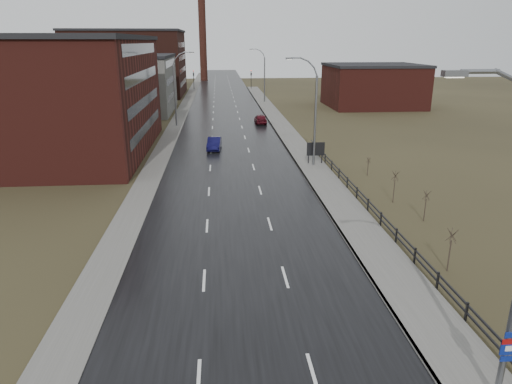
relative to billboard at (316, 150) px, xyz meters
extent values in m
cube|color=black|center=(-9.10, 23.40, -1.66)|extent=(14.00, 300.00, 0.06)
cube|color=#595651|center=(-0.50, -1.60, -1.60)|extent=(3.20, 180.00, 0.18)
cube|color=slate|center=(-2.02, -1.60, -1.60)|extent=(0.16, 180.00, 0.18)
cube|color=#595651|center=(-17.30, 23.40, -1.63)|extent=(2.40, 260.00, 0.12)
cube|color=#471914|center=(-30.10, 8.40, 4.81)|extent=(22.00, 28.00, 13.00)
cube|color=black|center=(-30.10, 8.40, 11.56)|extent=(22.44, 28.56, 0.50)
cube|color=black|center=(-19.12, 8.40, 1.31)|extent=(0.06, 22.40, 1.20)
cube|color=black|center=(-19.12, 8.40, 4.31)|extent=(0.06, 22.40, 1.20)
cube|color=black|center=(-19.12, 8.40, 7.31)|extent=(0.06, 22.40, 1.20)
cube|color=black|center=(-19.12, 8.40, 10.31)|extent=(0.06, 22.40, 1.20)
cube|color=slate|center=(-27.10, 41.40, 3.31)|extent=(16.00, 20.00, 10.00)
cube|color=black|center=(-27.10, 41.40, 8.56)|extent=(16.32, 20.40, 0.50)
cube|color=black|center=(-19.12, 41.40, 1.31)|extent=(0.06, 16.00, 1.20)
cube|color=black|center=(-19.12, 41.40, 4.31)|extent=(0.06, 16.00, 1.20)
cube|color=black|center=(-19.12, 41.40, 7.31)|extent=(0.06, 16.00, 1.20)
cube|color=#331611|center=(-32.10, 71.40, 5.81)|extent=(26.00, 24.00, 15.00)
cube|color=black|center=(-32.10, 71.40, 13.56)|extent=(26.52, 24.48, 0.50)
cube|color=black|center=(-19.12, 71.40, 1.31)|extent=(0.06, 19.20, 1.20)
cube|color=black|center=(-19.12, 71.40, 4.31)|extent=(0.06, 19.20, 1.20)
cube|color=black|center=(-19.12, 71.40, 7.31)|extent=(0.06, 19.20, 1.20)
cube|color=black|center=(-19.12, 71.40, 10.31)|extent=(0.06, 19.20, 1.20)
cube|color=#471914|center=(21.20, 45.40, 2.31)|extent=(18.00, 16.00, 8.00)
cube|color=black|center=(21.20, 45.40, 6.56)|extent=(18.36, 16.32, 0.50)
cylinder|color=#331611|center=(-15.10, 113.40, 13.31)|extent=(2.40, 2.40, 30.00)
cylinder|color=slate|center=(-1.85, -34.60, 10.14)|extent=(1.12, 0.14, 0.57)
cylinder|color=slate|center=(-2.81, -34.60, 10.33)|extent=(1.15, 0.14, 0.14)
cube|color=slate|center=(-3.56, -34.60, 10.28)|extent=(0.70, 0.28, 0.18)
cube|color=silver|center=(-3.56, -34.60, 10.18)|extent=(0.50, 0.20, 0.04)
cube|color=navy|center=(-0.30, -34.72, 1.36)|extent=(0.45, 0.04, 0.22)
cube|color=navy|center=(-0.30, -34.72, 0.86)|extent=(0.60, 0.04, 0.65)
cube|color=maroon|center=(-0.30, -34.73, 1.09)|extent=(0.60, 0.04, 0.20)
cube|color=navy|center=(-0.30, -34.72, 0.36)|extent=(0.45, 0.04, 0.22)
cube|color=silver|center=(-0.30, -34.74, 0.81)|extent=(0.26, 0.02, 0.22)
cylinder|color=slate|center=(-0.30, -0.60, 3.06)|extent=(0.24, 0.24, 9.50)
cylinder|color=slate|center=(-0.47, -0.60, 8.22)|extent=(0.51, 0.14, 0.98)
cylinder|color=slate|center=(-0.94, -0.60, 8.93)|extent=(0.81, 0.14, 0.81)
cylinder|color=slate|center=(-1.66, -0.60, 9.41)|extent=(0.98, 0.14, 0.51)
cylinder|color=slate|center=(-2.50, -0.60, 9.58)|extent=(1.01, 0.14, 0.14)
cube|color=slate|center=(-3.19, -0.60, 9.53)|extent=(0.70, 0.28, 0.18)
cube|color=silver|center=(-3.19, -0.60, 9.43)|extent=(0.50, 0.20, 0.04)
cylinder|color=slate|center=(-17.10, 25.40, 3.06)|extent=(0.24, 0.24, 9.50)
cylinder|color=slate|center=(-16.93, 25.40, 8.22)|extent=(0.51, 0.14, 0.98)
cylinder|color=slate|center=(-16.46, 25.40, 8.93)|extent=(0.81, 0.14, 0.81)
cylinder|color=slate|center=(-15.74, 25.40, 9.41)|extent=(0.98, 0.14, 0.51)
cylinder|color=slate|center=(-14.90, 25.40, 9.58)|extent=(1.01, 0.14, 0.14)
cube|color=slate|center=(-14.21, 25.40, 9.53)|extent=(0.70, 0.28, 0.18)
cube|color=silver|center=(-14.21, 25.40, 9.43)|extent=(0.50, 0.20, 0.04)
cylinder|color=slate|center=(-0.30, 53.40, 3.06)|extent=(0.24, 0.24, 9.50)
cylinder|color=slate|center=(-0.47, 53.40, 8.22)|extent=(0.51, 0.14, 0.98)
cylinder|color=slate|center=(-0.94, 53.40, 8.93)|extent=(0.81, 0.14, 0.81)
cylinder|color=slate|center=(-1.66, 53.40, 9.41)|extent=(0.98, 0.14, 0.51)
cylinder|color=slate|center=(-2.50, 53.40, 9.58)|extent=(1.01, 0.14, 0.14)
cube|color=slate|center=(-3.19, 53.40, 9.53)|extent=(0.70, 0.28, 0.18)
cube|color=silver|center=(-3.19, 53.40, 9.43)|extent=(0.50, 0.20, 0.04)
cube|color=black|center=(1.20, -32.60, -1.14)|extent=(0.10, 0.10, 1.10)
cube|color=black|center=(1.20, -29.60, -1.14)|extent=(0.10, 0.10, 1.10)
cube|color=black|center=(1.20, -26.60, -1.14)|extent=(0.10, 0.10, 1.10)
cube|color=black|center=(1.20, -23.60, -1.14)|extent=(0.10, 0.10, 1.10)
cube|color=black|center=(1.20, -20.60, -1.14)|extent=(0.10, 0.10, 1.10)
cube|color=black|center=(1.20, -17.60, -1.14)|extent=(0.10, 0.10, 1.10)
cube|color=black|center=(1.20, -14.60, -1.14)|extent=(0.10, 0.10, 1.10)
cube|color=black|center=(1.20, -11.60, -1.14)|extent=(0.10, 0.10, 1.10)
cube|color=black|center=(1.20, -8.60, -1.14)|extent=(0.10, 0.10, 1.10)
cube|color=black|center=(1.20, -5.60, -1.14)|extent=(0.10, 0.10, 1.10)
cube|color=black|center=(1.20, -2.60, -1.14)|extent=(0.10, 0.10, 1.10)
cube|color=black|center=(1.20, 0.40, -1.14)|extent=(0.10, 0.10, 1.10)
cube|color=black|center=(1.20, 3.40, -1.14)|extent=(0.10, 0.10, 1.10)
cube|color=black|center=(1.20, 6.40, -1.14)|extent=(0.10, 0.10, 1.10)
cube|color=black|center=(1.20, -18.10, -0.74)|extent=(0.08, 53.00, 0.10)
cube|color=black|center=(1.20, -18.10, -1.14)|extent=(0.08, 53.00, 0.10)
cylinder|color=#382D23|center=(2.81, -24.55, -0.70)|extent=(0.08, 0.08, 1.96)
cylinder|color=#382D23|center=(2.86, -24.55, 0.57)|extent=(0.04, 0.66, 0.77)
cylinder|color=#382D23|center=(2.83, -24.51, 0.57)|extent=(0.63, 0.25, 0.78)
cylinder|color=#382D23|center=(2.77, -24.52, 0.57)|extent=(0.37, 0.56, 0.79)
cylinder|color=#382D23|center=(2.77, -24.58, 0.57)|extent=(0.37, 0.56, 0.79)
cylinder|color=#382D23|center=(2.83, -24.60, 0.57)|extent=(0.63, 0.25, 0.78)
cylinder|color=#382D23|center=(4.80, -16.85, -0.80)|extent=(0.08, 0.08, 1.77)
cylinder|color=#382D23|center=(4.85, -16.85, 0.35)|extent=(0.04, 0.60, 0.70)
cylinder|color=#382D23|center=(4.82, -16.80, 0.35)|extent=(0.57, 0.23, 0.71)
cylinder|color=#382D23|center=(4.76, -16.82, 0.35)|extent=(0.34, 0.51, 0.72)
cylinder|color=#382D23|center=(4.76, -16.88, 0.35)|extent=(0.34, 0.51, 0.72)
cylinder|color=#382D23|center=(4.82, -16.90, 0.35)|extent=(0.57, 0.23, 0.71)
cylinder|color=#382D23|center=(4.02, -12.60, -0.68)|extent=(0.08, 0.08, 2.01)
cylinder|color=#382D23|center=(4.07, -12.60, 0.62)|extent=(0.04, 0.67, 0.79)
cylinder|color=#382D23|center=(4.04, -12.55, 0.62)|extent=(0.64, 0.25, 0.80)
cylinder|color=#382D23|center=(3.98, -12.57, 0.62)|extent=(0.38, 0.57, 0.81)
cylinder|color=#382D23|center=(3.98, -12.63, 0.62)|extent=(0.38, 0.57, 0.81)
cylinder|color=#382D23|center=(4.04, -12.65, 0.62)|extent=(0.64, 0.25, 0.80)
cylinder|color=#382D23|center=(4.40, -4.55, -0.99)|extent=(0.08, 0.08, 1.38)
cylinder|color=#382D23|center=(4.45, -4.55, -0.09)|extent=(0.04, 0.47, 0.55)
cylinder|color=#382D23|center=(4.42, -4.50, -0.09)|extent=(0.45, 0.18, 0.56)
cylinder|color=#382D23|center=(4.36, -4.52, -0.09)|extent=(0.27, 0.40, 0.57)
cylinder|color=#382D23|center=(4.36, -4.58, -0.09)|extent=(0.27, 0.40, 0.57)
cylinder|color=#382D23|center=(4.42, -4.59, -0.09)|extent=(0.45, 0.18, 0.56)
cube|color=black|center=(-0.74, 0.06, -0.79)|extent=(0.10, 0.10, 1.80)
cube|color=black|center=(0.74, 0.06, -0.79)|extent=(0.10, 0.10, 1.80)
cube|color=silver|center=(0.00, 0.01, 0.09)|extent=(1.85, 0.08, 1.35)
cube|color=black|center=(0.00, -0.04, 0.09)|extent=(1.95, 0.04, 1.45)
cylinder|color=black|center=(-17.10, 83.40, 0.91)|extent=(0.16, 0.16, 5.20)
imported|color=black|center=(-17.10, 83.40, 3.06)|extent=(0.58, 2.73, 1.10)
sphere|color=#FF190C|center=(-17.10, 83.25, 3.36)|extent=(0.18, 0.18, 0.18)
cylinder|color=black|center=(-1.10, 83.40, 0.91)|extent=(0.16, 0.16, 5.20)
imported|color=black|center=(-1.10, 83.40, 3.06)|extent=(0.58, 2.73, 1.10)
sphere|color=#FF190C|center=(-1.10, 83.25, 3.36)|extent=(0.18, 0.18, 0.18)
imported|color=#0C0B38|center=(-11.00, 8.15, -0.94)|extent=(1.90, 4.63, 1.49)
imported|color=#480C14|center=(-3.60, 26.26, -0.90)|extent=(1.88, 4.61, 1.56)
camera|label=1|loc=(-10.32, -47.54, 11.15)|focal=32.00mm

